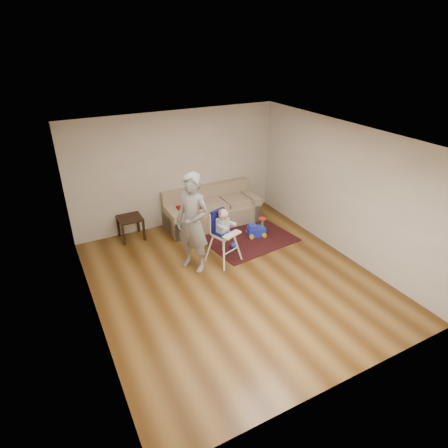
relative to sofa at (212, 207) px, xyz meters
name	(u,v)px	position (x,y,z in m)	size (l,w,h in m)	color
ground	(234,279)	(-0.67, -2.30, -0.44)	(5.50, 5.50, 0.00)	#513111
room_envelope	(221,178)	(-0.67, -1.77, 1.43)	(5.04, 5.52, 2.72)	#BFB6A6
sofa	(212,207)	(0.00, 0.00, 0.00)	(2.29, 0.95, 0.88)	gray
side_table	(131,228)	(-1.95, 0.18, -0.18)	(0.52, 0.52, 0.52)	black
area_rug	(249,239)	(0.40, -1.12, -0.43)	(1.89, 1.42, 0.02)	black
ride_on_toy	(257,227)	(0.61, -1.06, -0.21)	(0.40, 0.28, 0.43)	#2234D7
toy_ball	(234,246)	(-0.13, -1.35, -0.35)	(0.15, 0.15, 0.15)	#2234D7
high_chair	(223,236)	(-0.54, -1.62, 0.12)	(0.69, 0.69, 1.17)	white
adult	(193,223)	(-1.17, -1.58, 0.55)	(0.72, 0.47, 1.98)	gray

